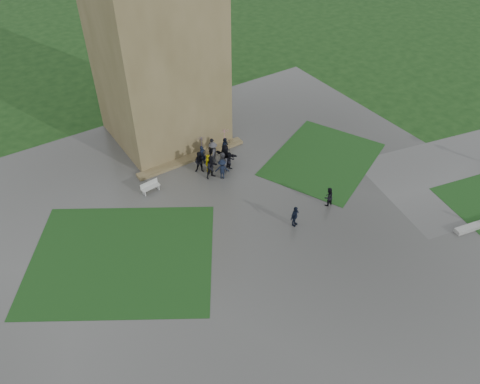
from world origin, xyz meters
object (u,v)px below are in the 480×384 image
pedestrian_mid (295,216)px  pedestrian_near (328,197)px  tower (154,27)px  bench (150,187)px

pedestrian_mid → pedestrian_near: 3.17m
tower → pedestrian_mid: bearing=-81.8°
tower → bench: (-4.33, -6.21, -8.57)m
pedestrian_mid → pedestrian_near: bearing=-14.7°
tower → pedestrian_mid: tower is taller
tower → bench: size_ratio=12.72×
tower → bench: bearing=-124.9°
pedestrian_mid → pedestrian_near: (3.15, 0.30, -0.04)m
bench → pedestrian_mid: 10.50m
pedestrian_near → pedestrian_mid: bearing=1.8°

